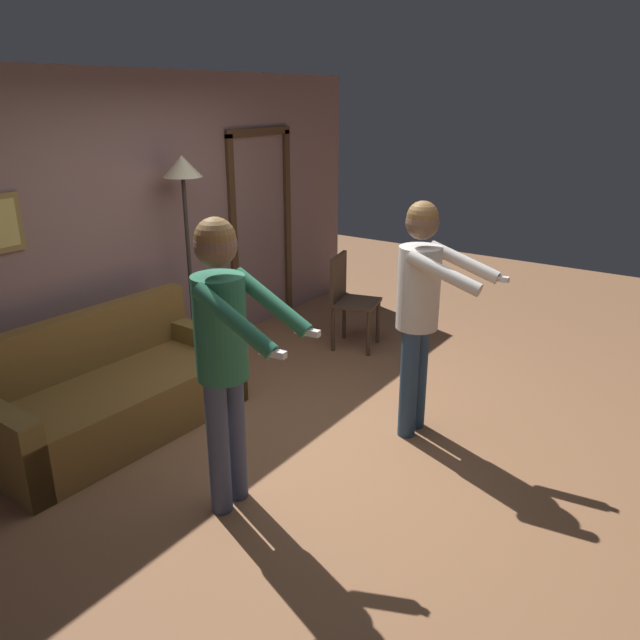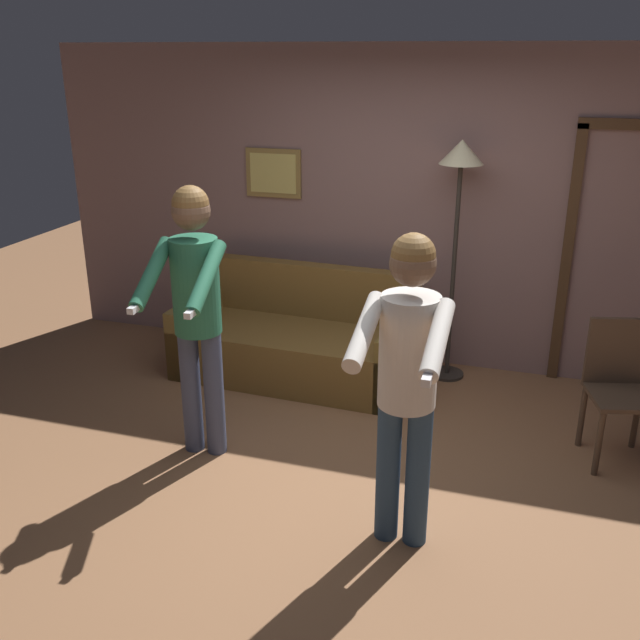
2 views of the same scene
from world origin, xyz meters
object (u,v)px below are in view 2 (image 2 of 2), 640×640
at_px(torchiere_lamp, 460,182).
at_px(person_standing_left, 195,297).
at_px(person_standing_right, 407,366).
at_px(dining_chair_distant, 621,382).
at_px(couch, 296,343).

height_order(torchiere_lamp, person_standing_left, torchiere_lamp).
height_order(person_standing_right, dining_chair_distant, person_standing_right).
relative_size(torchiere_lamp, dining_chair_distant, 2.06).
height_order(couch, dining_chair_distant, dining_chair_distant).
bearing_deg(torchiere_lamp, couch, -163.26).
height_order(torchiere_lamp, dining_chair_distant, torchiere_lamp).
xyz_separation_m(person_standing_left, person_standing_right, (1.44, -0.53, -0.04)).
relative_size(couch, person_standing_right, 1.11).
relative_size(torchiere_lamp, person_standing_left, 1.07).
relative_size(couch, person_standing_left, 1.08).
bearing_deg(couch, torchiere_lamp, 16.74).
distance_m(torchiere_lamp, dining_chair_distant, 1.86).
bearing_deg(person_standing_left, dining_chair_distant, 16.91).
xyz_separation_m(person_standing_right, dining_chair_distant, (1.16, 1.32, -0.53)).
relative_size(person_standing_right, dining_chair_distant, 1.86).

